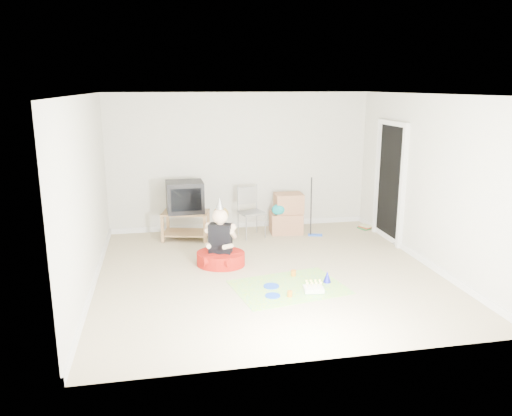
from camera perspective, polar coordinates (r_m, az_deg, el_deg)
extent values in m
plane|color=tan|center=(7.53, 1.34, -7.35)|extent=(5.00, 5.00, 0.00)
cube|color=black|center=(9.14, 15.11, 2.68)|extent=(0.02, 0.90, 2.05)
cube|color=olive|center=(9.05, -8.06, -0.53)|extent=(0.91, 0.69, 0.03)
cube|color=olive|center=(9.15, -7.98, -2.80)|extent=(0.91, 0.69, 0.03)
cube|color=olive|center=(8.98, -10.64, -2.34)|extent=(0.06, 0.06, 0.51)
cube|color=olive|center=(8.84, -5.86, -2.42)|extent=(0.06, 0.06, 0.51)
cube|color=olive|center=(9.40, -10.03, -1.58)|extent=(0.06, 0.06, 0.51)
cube|color=olive|center=(9.27, -5.46, -1.65)|extent=(0.06, 0.06, 0.51)
cube|color=black|center=(8.99, -8.13, 1.28)|extent=(0.66, 0.55, 0.55)
cube|color=gray|center=(9.13, -0.51, -0.55)|extent=(0.51, 0.50, 0.03)
cylinder|color=gray|center=(9.05, -1.60, -0.59)|extent=(0.02, 0.02, 0.93)
cylinder|color=gray|center=(9.20, 0.57, -0.33)|extent=(0.02, 0.02, 0.93)
cube|color=#A67250|center=(9.45, 3.45, -1.69)|extent=(0.62, 0.50, 0.39)
cube|color=#A67250|center=(9.40, 3.75, 0.57)|extent=(0.53, 0.42, 0.36)
ellipsoid|color=#0C7F84|center=(9.22, 2.60, -0.18)|extent=(0.26, 0.18, 0.21)
cube|color=blue|center=(9.35, 6.78, -3.08)|extent=(0.28, 0.16, 0.03)
cylinder|color=black|center=(9.21, 6.88, 0.04)|extent=(0.12, 0.35, 1.03)
cube|color=#257038|center=(9.96, 12.33, -2.26)|extent=(0.24, 0.27, 0.03)
cube|color=#A13E22|center=(9.95, 12.34, -2.12)|extent=(0.24, 0.27, 0.02)
cube|color=#C7C88D|center=(9.94, 12.34, -1.99)|extent=(0.24, 0.26, 0.03)
cylinder|color=#B51A10|center=(7.80, -4.05, -5.79)|extent=(0.97, 0.97, 0.21)
cube|color=black|center=(7.70, -4.09, -3.47)|extent=(0.39, 0.30, 0.46)
sphere|color=beige|center=(7.60, -4.14, -0.97)|extent=(0.31, 0.31, 0.24)
cone|color=silver|center=(7.55, -4.16, 0.58)|extent=(0.13, 0.13, 0.18)
cube|color=#FF359A|center=(7.01, 3.77, -9.01)|extent=(1.66, 1.33, 0.01)
cube|color=white|center=(6.87, 6.59, -9.23)|extent=(0.28, 0.23, 0.07)
cube|color=#44BE59|center=(6.88, 6.58, -9.45)|extent=(0.28, 0.23, 0.01)
cylinder|color=beige|center=(6.79, 5.91, -8.88)|extent=(0.01, 0.01, 0.07)
cylinder|color=beige|center=(6.80, 6.42, -8.86)|extent=(0.01, 0.01, 0.07)
cylinder|color=beige|center=(6.81, 6.92, -8.84)|extent=(0.01, 0.01, 0.07)
cylinder|color=beige|center=(6.82, 7.43, -8.81)|extent=(0.01, 0.01, 0.07)
cylinder|color=beige|center=(6.86, 5.79, -8.62)|extent=(0.01, 0.01, 0.07)
cylinder|color=beige|center=(6.87, 6.29, -8.60)|extent=(0.01, 0.01, 0.07)
cylinder|color=beige|center=(6.88, 6.79, -8.57)|extent=(0.01, 0.01, 0.07)
cylinder|color=beige|center=(6.90, 7.29, -8.55)|extent=(0.01, 0.01, 0.07)
cylinder|color=blue|center=(7.01, 1.76, -8.91)|extent=(0.23, 0.23, 0.01)
cylinder|color=blue|center=(6.71, 1.91, -9.98)|extent=(0.28, 0.28, 0.01)
cylinder|color=orange|center=(7.39, 4.31, -7.40)|extent=(0.08, 0.08, 0.09)
cylinder|color=orange|center=(6.69, 3.88, -9.75)|extent=(0.07, 0.07, 0.08)
cone|color=#1B1FC2|center=(7.19, 8.14, -7.77)|extent=(0.12, 0.12, 0.17)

